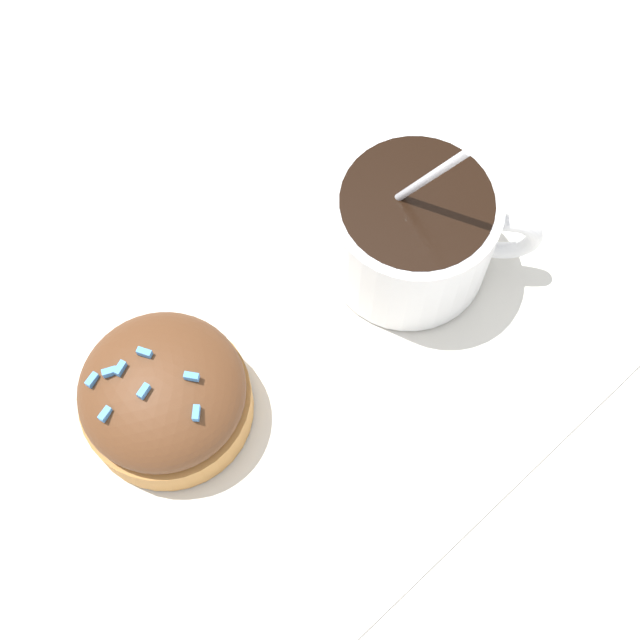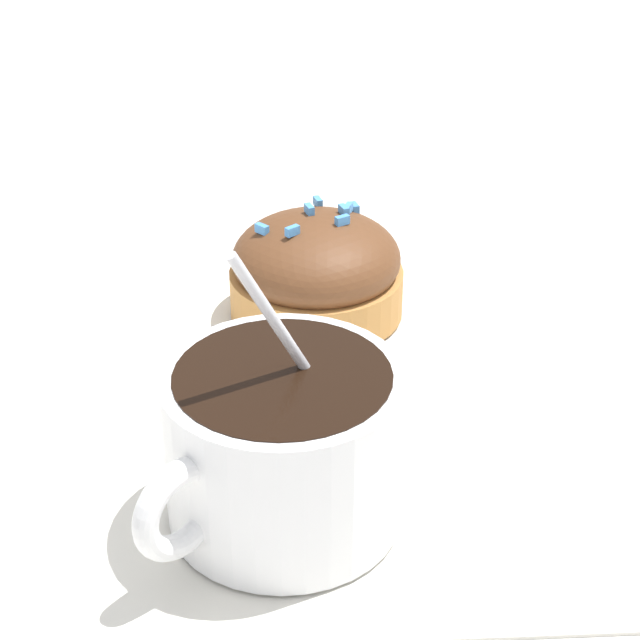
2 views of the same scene
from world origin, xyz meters
The scene contains 4 objects.
ground_plane centered at (0.00, 0.00, 0.00)m, with size 3.00×3.00×0.00m, color silver.
paper_napkin centered at (0.00, 0.00, 0.00)m, with size 0.30×0.28×0.00m.
coffee_cup centered at (0.08, 0.00, 0.04)m, with size 0.10×0.09×0.12m.
frosted_pastry centered at (-0.08, 0.01, 0.03)m, with size 0.09×0.09×0.05m.
Camera 2 is at (0.39, 0.01, 0.27)m, focal length 60.00 mm.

